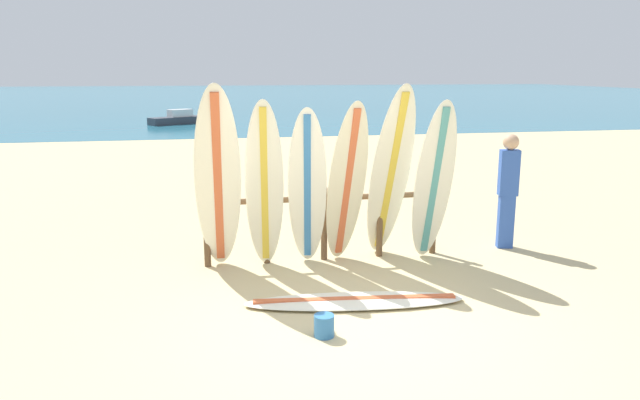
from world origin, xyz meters
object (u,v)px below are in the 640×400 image
Objects in this scene: beachgoer_standing at (508,186)px; surfboard_leaning_center at (347,184)px; surfboard_leaning_far_left at (218,182)px; surfboard_leaning_center_left at (307,188)px; surfboard_leaning_left at (264,186)px; surfboard_lying_on_sand at (355,301)px; sand_bucket at (324,326)px; surfboard_leaning_center_right at (390,174)px; surfboard_leaning_right at (434,182)px; surfboard_rack at (324,215)px; small_boat_offshore at (180,119)px.

surfboard_leaning_center is at bearing -171.75° from beachgoer_standing.
surfboard_leaning_center_left is at bearing 7.31° from surfboard_leaning_far_left.
surfboard_leaning_left is at bearing -174.05° from beachgoer_standing.
surfboard_lying_on_sand is (1.48, -1.26, -1.22)m from surfboard_leaning_far_left.
surfboard_leaning_center_left reaches higher than sand_bucket.
surfboard_leaning_left is 1.01× the size of surfboard_leaning_center.
surfboard_leaning_left is 0.58m from surfboard_leaning_center_left.
surfboard_lying_on_sand is at bearing -99.26° from surfboard_leaning_center.
surfboard_leaning_center_right is 1.09× the size of surfboard_leaning_right.
sand_bucket is (-0.52, -0.77, 0.08)m from surfboard_lying_on_sand.
surfboard_leaning_right is at bearing -160.87° from beachgoer_standing.
surfboard_leaning_far_left is at bearing -173.36° from beachgoer_standing.
surfboard_leaning_center_right is at bearing 1.50° from surfboard_leaning_left.
surfboard_rack is at bearing 90.71° from surfboard_lying_on_sand.
surfboard_leaning_right is (1.72, -0.13, 0.04)m from surfboard_leaning_center_left.
sand_bucket is at bearing -80.40° from surfboard_leaning_left.
surfboard_leaning_left is 2.30m from surfboard_leaning_right.
beachgoer_standing is (3.66, 0.38, -0.20)m from surfboard_leaning_left.
surfboard_leaning_center is at bearing -2.74° from surfboard_leaning_center_left.
sand_bucket is (-0.21, -2.18, -0.98)m from surfboard_leaning_center_left.
surfboard_leaning_center_right reaches higher than sand_bucket.
surfboard_leaning_left is at bearing 10.80° from surfboard_leaning_far_left.
surfboard_leaning_center_left is 1.73m from surfboard_leaning_right.
surfboard_leaning_right is (2.89, 0.02, -0.11)m from surfboard_leaning_far_left.
surfboard_leaning_center_right is (1.15, 0.01, 0.15)m from surfboard_leaning_center_left.
small_boat_offshore is at bearing 103.69° from beachgoer_standing.
surfboard_leaning_right is (2.30, -0.09, -0.01)m from surfboard_leaning_left.
surfboard_leaning_center_left is 0.85× the size of surfboard_lying_on_sand.
surfboard_lying_on_sand is at bearing -40.35° from surfboard_leaning_far_left.
beachgoer_standing is at bearing -76.31° from small_boat_offshore.
surfboard_lying_on_sand is 3.40m from beachgoer_standing.
surfboard_leaning_center is at bearing -176.83° from surfboard_leaning_center_right.
sand_bucket is (0.96, -2.03, -1.14)m from surfboard_leaning_far_left.
surfboard_leaning_far_left is at bearing 115.32° from sand_bucket.
surfboard_leaning_far_left is 0.97× the size of surfboard_lying_on_sand.
beachgoer_standing reaches higher than small_boat_offshore.
surfboard_leaning_far_left is at bearing -86.92° from small_boat_offshore.
surfboard_leaning_left reaches higher than small_boat_offshore.
surfboard_leaning_center is 1.20m from surfboard_leaning_right.
beachgoer_standing is (2.80, 0.06, 0.30)m from surfboard_rack.
surfboard_leaning_right is 0.73× the size of small_boat_offshore.
small_boat_offshore is at bearing 96.80° from surfboard_rack.
small_boat_offshore is at bearing 95.01° from sand_bucket.
surfboard_leaning_right is at bearing 0.47° from surfboard_leaning_far_left.
surfboard_leaning_center_left is (1.17, 0.15, -0.16)m from surfboard_leaning_far_left.
surfboard_leaning_far_left is at bearing -176.08° from surfboard_leaning_center_right.
surfboard_leaning_center_right reaches higher than surfboard_lying_on_sand.
sand_bucket is at bearing -142.53° from beachgoer_standing.
surfboard_lying_on_sand is at bearing -57.28° from surfboard_leaning_left.
surfboard_leaning_center is 1.78m from surfboard_lying_on_sand.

